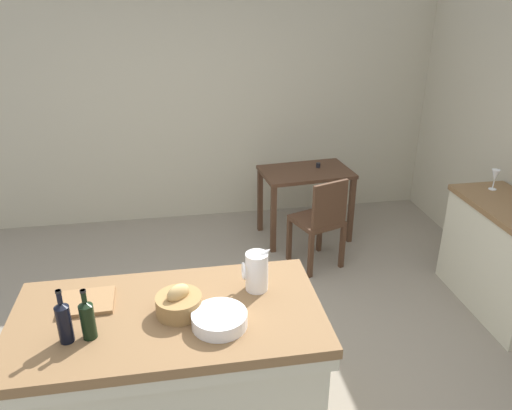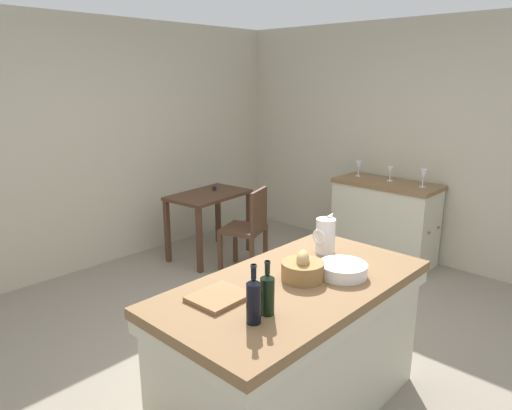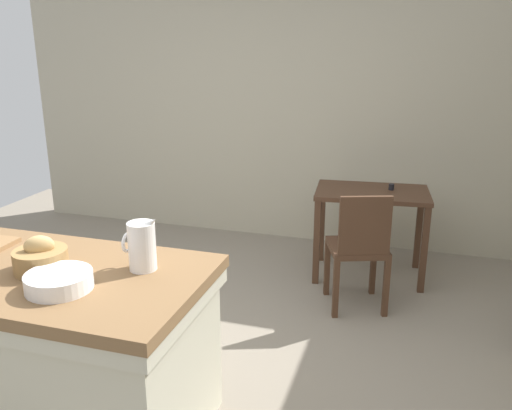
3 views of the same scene
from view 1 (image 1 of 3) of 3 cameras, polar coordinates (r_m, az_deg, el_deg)
The scene contains 13 objects.
ground_plane at distance 3.71m, azimuth -2.60°, elevation -17.93°, with size 6.76×6.76×0.00m, color gray.
wall_back at distance 5.47m, azimuth -6.35°, elevation 11.60°, with size 5.32×0.12×2.60m, color #B2AA93.
island_table at distance 3.03m, azimuth -9.52°, elevation -18.18°, with size 1.68×0.87×0.86m.
side_cabinet at distance 4.50m, azimuth 26.68°, elevation -5.57°, with size 0.52×1.14×0.89m.
writing_desk at distance 5.11m, azimuth 5.72°, elevation 2.70°, with size 0.95×0.64×0.79m.
wooden_chair at distance 4.60m, azimuth 7.42°, elevation -1.71°, with size 0.51×0.51×0.90m.
pitcher at distance 2.86m, azimuth 0.05°, elevation -7.60°, with size 0.17×0.13×0.28m.
wash_bowl at distance 2.64m, azimuth -4.21°, elevation -12.96°, with size 0.29×0.29×0.08m, color white.
bread_basket at distance 2.73m, azimuth -8.84°, elevation -11.08°, with size 0.25×0.25×0.18m.
cutting_board at distance 2.95m, azimuth -18.83°, elevation -10.51°, with size 0.29×0.25×0.02m, color olive.
wine_bottle_dark at distance 2.65m, azimuth -18.79°, elevation -12.24°, with size 0.07×0.07×0.28m.
wine_bottle_amber at distance 2.66m, azimuth -21.20°, elevation -12.31°, with size 0.07×0.07×0.30m.
wine_glass_middle at distance 4.59m, azimuth 25.77°, elevation 3.02°, with size 0.07×0.07×0.17m.
Camera 1 is at (-0.30, -2.73, 2.50)m, focal length 34.83 mm.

